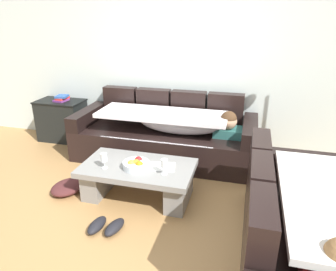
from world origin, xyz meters
name	(u,v)px	position (x,y,z in m)	size (l,w,h in m)	color
ground_plane	(127,230)	(0.00, 0.00, 0.00)	(14.00, 14.00, 0.00)	#AD7F4A
back_wall	(181,55)	(0.00, 2.15, 1.35)	(9.00, 0.10, 2.70)	silver
couch_along_wall	(167,136)	(-0.05, 1.62, 0.33)	(2.44, 0.92, 0.88)	black
couch_near_window	(304,234)	(1.49, -0.08, 0.34)	(0.92, 1.93, 0.88)	black
coffee_table	(138,177)	(-0.10, 0.58, 0.24)	(1.20, 0.68, 0.38)	gray
fruit_bowl	(136,164)	(-0.09, 0.52, 0.42)	(0.28, 0.28, 0.10)	silver
wine_glass_near_left	(104,158)	(-0.41, 0.44, 0.50)	(0.07, 0.07, 0.17)	silver
wine_glass_near_right	(164,164)	(0.23, 0.46, 0.50)	(0.07, 0.07, 0.17)	silver
open_magazine	(162,167)	(0.16, 0.61, 0.39)	(0.28, 0.21, 0.01)	white
side_cabinet	(62,120)	(-1.84, 1.85, 0.32)	(0.72, 0.44, 0.64)	black
book_stack_on_cabinet	(62,98)	(-1.79, 1.84, 0.68)	(0.20, 0.23, 0.09)	#72337F
pair_of_shoes	(106,226)	(-0.19, -0.05, 0.04)	(0.33, 0.30, 0.09)	black
crumpled_garment	(68,187)	(-0.91, 0.45, 0.06)	(0.40, 0.32, 0.12)	#4C2323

